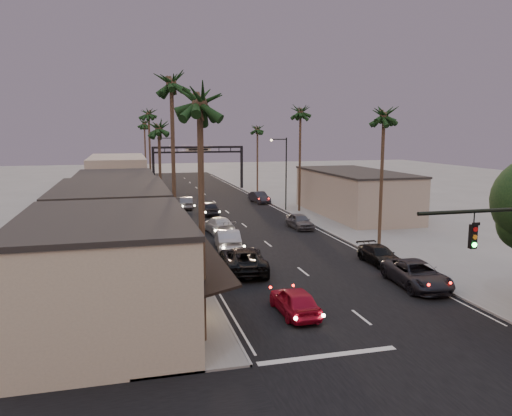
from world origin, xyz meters
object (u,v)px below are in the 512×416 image
oncoming_pickup (243,259)px  curbside_near (417,274)px  palm_la (200,93)px  palm_far (144,121)px  streetlight_right (284,168)px  palm_ra (384,110)px  oncoming_red (295,301)px  palm_lc (159,124)px  palm_lb (171,78)px  palm_rb (301,109)px  oncoming_silver (227,239)px  curbside_black (380,255)px  palm_ld (149,111)px  palm_rc (257,127)px  streetlight_left (161,163)px  arch (198,157)px

oncoming_pickup → curbside_near: (9.88, -6.13, -0.08)m
palm_la → palm_far: same height
palm_far → streetlight_right: bearing=-65.2°
oncoming_pickup → curbside_near: size_ratio=1.10×
palm_ra → oncoming_red: bearing=-133.3°
palm_lc → curbside_near: size_ratio=2.11×
palm_lb → palm_rb: 27.94m
palm_lb → oncoming_silver: (4.78, 4.95, -12.53)m
palm_rb → curbside_black: (-2.40, -24.50, -11.74)m
palm_lb → palm_ld: (0.00, 33.00, -0.97)m
palm_lb → palm_ld: bearing=90.0°
oncoming_red → oncoming_pickup: 8.80m
palm_rc → oncoming_red: 54.82m
curbside_near → palm_far: bearing=106.4°
streetlight_right → curbside_black: size_ratio=1.93×
palm_ld → palm_rc: bearing=27.6°
oncoming_red → curbside_black: (9.48, 8.13, -0.08)m
palm_rb → curbside_near: (-2.79, -30.00, -11.61)m
streetlight_right → oncoming_silver: (-10.74, -18.05, -4.47)m
palm_lc → palm_ld: 19.10m
streetlight_left → palm_lc: bearing=-94.4°
palm_la → curbside_near: (14.41, 5.00, -10.64)m
palm_lc → palm_far: bearing=89.6°
palm_la → oncoming_red: size_ratio=2.97×
palm_lc → palm_ld: bearing=90.0°
palm_ra → oncoming_silver: (-12.42, 2.95, -10.58)m
oncoming_red → oncoming_silver: (-0.54, 15.58, 0.10)m
streetlight_left → palm_far: size_ratio=0.68×
curbside_near → oncoming_red: bearing=-159.9°
arch → oncoming_silver: arch is taller
streetlight_right → streetlight_left: 18.99m
streetlight_left → palm_rb: palm_rb is taller
streetlight_left → palm_rb: 22.07m
streetlight_left → palm_lc: size_ratio=0.74×
palm_ld → curbside_near: 44.98m
palm_la → oncoming_pickup: 16.00m
streetlight_right → palm_lc: 18.66m
palm_rb → oncoming_silver: (-12.42, -17.05, -11.56)m
palm_rc → oncoming_red: bearing=-102.7°
streetlight_left → oncoming_pickup: 38.23m
palm_lb → curbside_black: 19.67m
streetlight_left → palm_la: size_ratio=0.68×
palm_lb → streetlight_right: bearing=56.0°
palm_ra → oncoming_pickup: size_ratio=2.08×
palm_la → palm_ra: same height
oncoming_red → curbside_near: curbside_near is taller
streetlight_left → palm_la: (-1.68, -49.00, 6.11)m
palm_lc → oncoming_pickup: bearing=-74.1°
palm_rc → palm_lb: bearing=-112.3°
palm_ld → palm_far: size_ratio=1.08×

